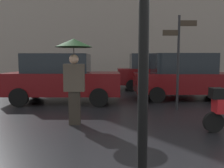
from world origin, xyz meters
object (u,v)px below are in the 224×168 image
pedestrian_with_umbrella (75,61)px  parked_car_left (186,76)px  parked_car_right (154,72)px  parked_car_distant (63,78)px  street_signpost (180,53)px

pedestrian_with_umbrella → parked_car_left: 5.66m
parked_car_right → parked_car_distant: size_ratio=0.96×
parked_car_right → pedestrian_with_umbrella: bearing=-110.1°
parked_car_left → parked_car_right: 3.45m
parked_car_left → parked_car_distant: size_ratio=1.01×
pedestrian_with_umbrella → parked_car_right: (3.27, 7.31, -0.59)m
pedestrian_with_umbrella → street_signpost: street_signpost is taller
parked_car_left → pedestrian_with_umbrella: bearing=-144.0°
pedestrian_with_umbrella → street_signpost: size_ratio=0.71×
parked_car_right → street_signpost: street_signpost is taller
parked_car_distant → street_signpost: (4.07, -1.41, 0.89)m
pedestrian_with_umbrella → parked_car_left: size_ratio=0.50×
pedestrian_with_umbrella → parked_car_left: pedestrian_with_umbrella is taller
parked_car_distant → street_signpost: street_signpost is taller
parked_car_distant → street_signpost: 4.40m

